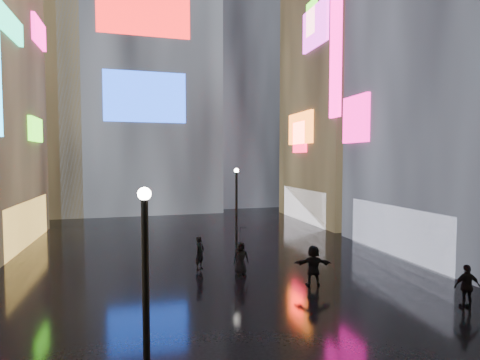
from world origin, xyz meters
name	(u,v)px	position (x,y,z in m)	size (l,w,h in m)	color
ground	(205,256)	(0.00, 20.00, 0.00)	(140.00, 140.00, 0.00)	black
building_right_mid	(469,10)	(15.98, 17.01, 14.99)	(10.28, 13.70, 30.00)	black
building_right_far	(352,73)	(15.98, 30.00, 13.98)	(10.28, 12.00, 28.00)	black
tower_main	(143,29)	(-3.00, 43.97, 21.01)	(16.00, 14.20, 42.00)	black
tower_flank_right	(238,73)	(9.00, 46.00, 17.00)	(12.00, 12.00, 34.00)	black
tower_flank_left	(36,90)	(-14.00, 42.00, 13.00)	(10.00, 10.00, 26.00)	black
lamp_near	(146,287)	(-3.70, 6.50, 2.94)	(0.30, 0.30, 5.20)	black
lamp_far	(236,202)	(2.47, 21.92, 2.94)	(0.30, 0.30, 5.20)	black
pedestrian_3	(467,286)	(8.49, 9.47, 0.86)	(1.00, 0.42, 1.71)	black
pedestrian_4	(241,258)	(1.13, 15.94, 0.82)	(0.80, 0.52, 1.63)	black
pedestrian_5	(313,265)	(3.89, 13.44, 0.93)	(1.72, 0.55, 1.86)	black
pedestrian_6	(200,253)	(-0.73, 17.36, 0.86)	(0.63, 0.41, 1.72)	black
umbrella_2	(241,234)	(1.13, 15.94, 2.05)	(0.91, 0.93, 0.84)	black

